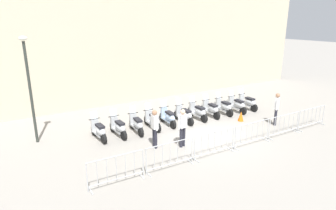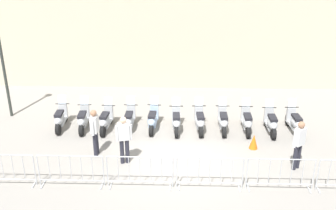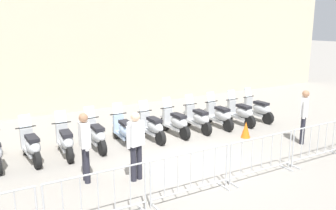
{
  "view_description": "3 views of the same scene",
  "coord_description": "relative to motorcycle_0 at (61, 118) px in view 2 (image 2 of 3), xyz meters",
  "views": [
    {
      "loc": [
        -8.78,
        -9.7,
        5.53
      ],
      "look_at": [
        -0.98,
        2.15,
        1.21
      ],
      "focal_mm": 31.07,
      "sensor_mm": 36.0,
      "label": 1
    },
    {
      "loc": [
        -0.53,
        -11.67,
        6.94
      ],
      "look_at": [
        -0.2,
        2.58,
        1.0
      ],
      "focal_mm": 41.13,
      "sensor_mm": 36.0,
      "label": 2
    },
    {
      "loc": [
        -5.59,
        -7.44,
        3.83
      ],
      "look_at": [
        0.9,
        2.45,
        1.05
      ],
      "focal_mm": 38.25,
      "sensor_mm": 36.0,
      "label": 3
    }
  ],
  "objects": [
    {
      "name": "motorcycle_9",
      "position": [
        8.41,
        -0.61,
        0.0
      ],
      "size": [
        0.56,
        1.73,
        1.24
      ],
      "color": "black",
      "rests_on": "ground"
    },
    {
      "name": "motorcycle_3",
      "position": [
        2.8,
        -0.19,
        0.0
      ],
      "size": [
        0.56,
        1.73,
        1.24
      ],
      "color": "black",
      "rests_on": "ground"
    },
    {
      "name": "motorcycle_2",
      "position": [
        1.86,
        -0.23,
        0.0
      ],
      "size": [
        0.6,
        1.72,
        1.24
      ],
      "color": "black",
      "rests_on": "ground"
    },
    {
      "name": "motorcycle_10",
      "position": [
        9.36,
        -0.59,
        0.0
      ],
      "size": [
        0.56,
        1.72,
        1.24
      ],
      "color": "black",
      "rests_on": "ground"
    },
    {
      "name": "street_lamp",
      "position": [
        -2.49,
        1.32,
        2.5
      ],
      "size": [
        0.36,
        0.36,
        4.78
      ],
      "color": "#2D332D",
      "rests_on": "ground"
    },
    {
      "name": "barrier_segment_1",
      "position": [
        1.27,
        -4.07,
        0.07
      ],
      "size": [
        2.04,
        0.54,
        1.07
      ],
      "color": "#B2B5B7",
      "rests_on": "ground"
    },
    {
      "name": "motorcycle_6",
      "position": [
        5.61,
        -0.36,
        0.0
      ],
      "size": [
        0.56,
        1.72,
        1.24
      ],
      "color": "black",
      "rests_on": "ground"
    },
    {
      "name": "motorcycle_5",
      "position": [
        4.67,
        -0.36,
        0.0
      ],
      "size": [
        0.56,
        1.72,
        1.24
      ],
      "color": "black",
      "rests_on": "ground"
    },
    {
      "name": "motorcycle_0",
      "position": [
        0.0,
        0.0,
        0.0
      ],
      "size": [
        0.56,
        1.72,
        1.24
      ],
      "color": "black",
      "rests_on": "ground"
    },
    {
      "name": "officer_by_barriers",
      "position": [
        2.81,
        -2.74,
        0.53
      ],
      "size": [
        0.54,
        0.28,
        1.73
      ],
      "color": "#23232D",
      "rests_on": "ground"
    },
    {
      "name": "officer_near_row_end",
      "position": [
        8.56,
        -3.25,
        0.53
      ],
      "size": [
        0.47,
        0.39,
        1.73
      ],
      "color": "#23232D",
      "rests_on": "ground"
    },
    {
      "name": "barrier_segment_2",
      "position": [
        3.4,
        -4.18,
        0.07
      ],
      "size": [
        2.04,
        0.54,
        1.07
      ],
      "color": "#B2B5B7",
      "rests_on": "ground"
    },
    {
      "name": "barrier_segment_4",
      "position": [
        7.65,
        -4.41,
        0.07
      ],
      "size": [
        2.04,
        0.54,
        1.07
      ],
      "color": "#B2B5B7",
      "rests_on": "ground"
    },
    {
      "name": "barrier_segment_3",
      "position": [
        5.52,
        -4.3,
        0.07
      ],
      "size": [
        2.04,
        0.54,
        1.07
      ],
      "color": "#B2B5B7",
      "rests_on": "ground"
    },
    {
      "name": "traffic_cone",
      "position": [
        7.46,
        -1.85,
        -0.18
      ],
      "size": [
        0.32,
        0.32,
        0.55
      ],
      "primitive_type": "cone",
      "color": "orange",
      "rests_on": "ground"
    },
    {
      "name": "ground_plane",
      "position": [
        4.55,
        -2.58,
        -0.45
      ],
      "size": [
        120.0,
        120.0,
        0.0
      ],
      "primitive_type": "plane",
      "color": "gray"
    },
    {
      "name": "motorcycle_4",
      "position": [
        3.74,
        -0.2,
        0.0
      ],
      "size": [
        0.59,
        1.72,
        1.24
      ],
      "color": "black",
      "rests_on": "ground"
    },
    {
      "name": "motorcycle_1",
      "position": [
        0.93,
        -0.13,
        0.0
      ],
      "size": [
        0.56,
        1.72,
        1.24
      ],
      "color": "black",
      "rests_on": "ground"
    },
    {
      "name": "barrier_segment_0",
      "position": [
        -0.85,
        -3.95,
        0.07
      ],
      "size": [
        2.04,
        0.54,
        1.07
      ],
      "color": "#B2B5B7",
      "rests_on": "ground"
    },
    {
      "name": "motorcycle_7",
      "position": [
        6.55,
        -0.39,
        0.0
      ],
      "size": [
        0.56,
        1.73,
        1.24
      ],
      "color": "black",
      "rests_on": "ground"
    },
    {
      "name": "officer_mid_plaza",
      "position": [
        1.74,
        -2.15,
        0.53
      ],
      "size": [
        0.26,
        0.55,
        1.73
      ],
      "color": "#23232D",
      "rests_on": "ground"
    },
    {
      "name": "motorcycle_8",
      "position": [
        7.48,
        -0.47,
        0.0
      ],
      "size": [
        0.56,
        1.73,
        1.24
      ],
      "color": "black",
      "rests_on": "ground"
    }
  ]
}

